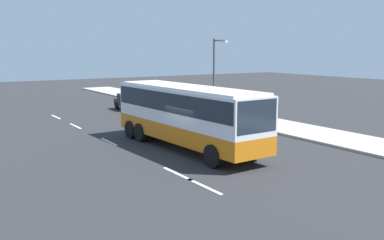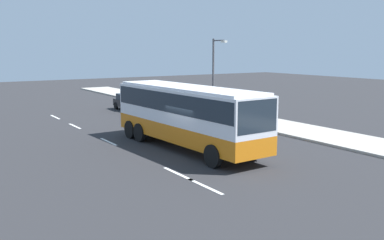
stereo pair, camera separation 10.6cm
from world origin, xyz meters
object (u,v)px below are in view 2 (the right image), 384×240
(coach_bus, at_px, (187,110))
(car_black_sedan, at_px, (130,102))
(car_white_minivan, at_px, (156,110))
(street_lamp, at_px, (215,72))

(coach_bus, bearing_deg, car_black_sedan, 163.71)
(car_black_sedan, xyz_separation_m, car_white_minivan, (6.37, -0.76, 0.04))
(coach_bus, xyz_separation_m, car_black_sedan, (-15.75, 3.88, -1.36))
(car_black_sedan, bearing_deg, car_white_minivan, -4.77)
(coach_bus, bearing_deg, car_white_minivan, 159.14)
(car_white_minivan, bearing_deg, street_lamp, 66.07)
(car_black_sedan, xyz_separation_m, street_lamp, (7.86, 3.69, 2.92))
(car_black_sedan, height_order, car_white_minivan, car_white_minivan)
(coach_bus, relative_size, street_lamp, 1.82)
(coach_bus, distance_m, car_white_minivan, 9.97)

